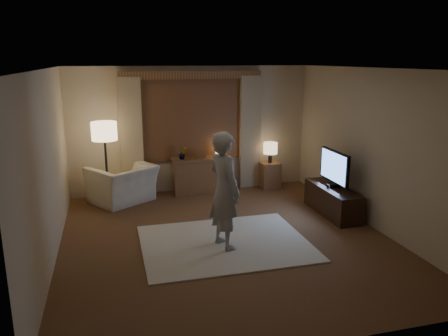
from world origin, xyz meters
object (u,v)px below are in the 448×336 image
object	(u,v)px
armchair	(123,184)
person	(224,190)
tv_stand	(332,201)
sideboard	(202,176)
side_table	(270,175)

from	to	relation	value
armchair	person	bearing A→B (deg)	83.68
tv_stand	person	world-z (taller)	person
person	sideboard	bearing A→B (deg)	-22.46
side_table	person	world-z (taller)	person
tv_stand	person	xyz separation A→B (m)	(-2.25, -0.88, 0.64)
side_table	person	size ratio (longest dim) A/B	0.32
armchair	side_table	xyz separation A→B (m)	(3.12, 0.19, -0.08)
sideboard	armchair	xyz separation A→B (m)	(-1.63, -0.24, 0.01)
sideboard	side_table	bearing A→B (deg)	-1.92
sideboard	tv_stand	size ratio (longest dim) A/B	0.86
side_table	tv_stand	world-z (taller)	side_table
armchair	tv_stand	size ratio (longest dim) A/B	0.80
sideboard	armchair	distance (m)	1.65
sideboard	person	distance (m)	2.85
sideboard	tv_stand	xyz separation A→B (m)	(1.99, -1.91, -0.10)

